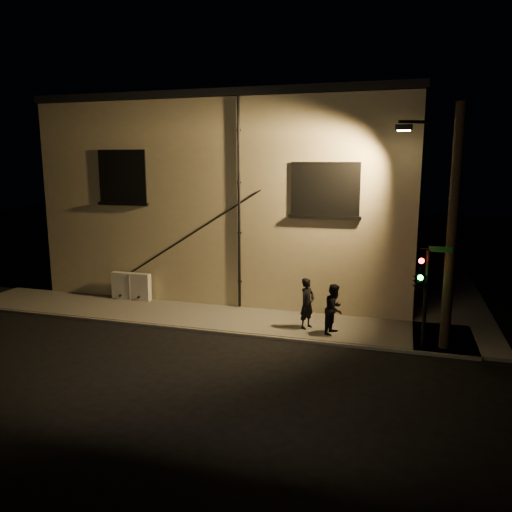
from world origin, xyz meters
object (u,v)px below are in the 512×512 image
(utility_cabinet, at_px, (131,286))
(traffic_signal, at_px, (420,280))
(pedestrian_a, at_px, (307,303))
(streetlamp_pole, at_px, (450,225))
(pedestrian_b, at_px, (334,309))

(utility_cabinet, distance_m, traffic_signal, 12.12)
(pedestrian_a, xyz_separation_m, streetlamp_pole, (4.52, -0.60, 3.04))
(utility_cabinet, distance_m, streetlamp_pole, 13.15)
(pedestrian_a, distance_m, streetlamp_pole, 5.48)
(utility_cabinet, xyz_separation_m, pedestrian_b, (9.02, -1.88, 0.29))
(pedestrian_a, relative_size, streetlamp_pole, 0.24)
(pedestrian_b, height_order, traffic_signal, traffic_signal)
(utility_cabinet, height_order, traffic_signal, traffic_signal)
(utility_cabinet, distance_m, pedestrian_a, 8.17)
(pedestrian_b, relative_size, streetlamp_pole, 0.23)
(pedestrian_b, bearing_deg, pedestrian_a, 89.41)
(pedestrian_a, distance_m, pedestrian_b, 1.05)
(utility_cabinet, xyz_separation_m, pedestrian_a, (8.01, -1.58, 0.33))
(utility_cabinet, bearing_deg, traffic_signal, -12.08)
(pedestrian_a, distance_m, traffic_signal, 4.06)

